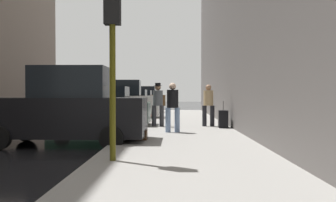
% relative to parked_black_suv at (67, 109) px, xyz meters
% --- Properties ---
extents(sidewalk, '(4.00, 40.00, 0.15)m').
position_rel_parked_black_suv_xyz_m(sidewalk, '(3.35, 0.05, -0.96)').
color(sidewalk, gray).
rests_on(sidewalk, ground_plane).
extents(parked_black_suv, '(4.61, 2.08, 2.25)m').
position_rel_parked_black_suv_xyz_m(parked_black_suv, '(0.00, 0.00, 0.00)').
color(parked_black_suv, black).
rests_on(parked_black_suv, ground_plane).
extents(parked_dark_green_sedan, '(4.21, 2.07, 1.79)m').
position_rel_parked_black_suv_xyz_m(parked_dark_green_sedan, '(0.00, 5.22, -0.18)').
color(parked_dark_green_sedan, '#193828').
rests_on(parked_dark_green_sedan, ground_plane).
extents(parked_white_van, '(4.65, 2.16, 2.25)m').
position_rel_parked_black_suv_xyz_m(parked_white_van, '(-0.00, 10.39, 0.00)').
color(parked_white_van, silver).
rests_on(parked_white_van, ground_plane).
extents(parked_silver_sedan, '(4.25, 2.16, 1.79)m').
position_rel_parked_black_suv_xyz_m(parked_silver_sedan, '(0.00, 16.23, -0.18)').
color(parked_silver_sedan, '#B7BABF').
rests_on(parked_silver_sedan, ground_plane).
extents(parked_red_hatchback, '(4.25, 2.15, 1.79)m').
position_rel_parked_black_suv_xyz_m(parked_red_hatchback, '(0.00, 22.32, -0.18)').
color(parked_red_hatchback, '#B2191E').
rests_on(parked_red_hatchback, ground_plane).
extents(parked_bronze_suv, '(4.62, 2.10, 2.25)m').
position_rel_parked_black_suv_xyz_m(parked_bronze_suv, '(-0.00, 27.65, 0.00)').
color(parked_bronze_suv, brown).
rests_on(parked_bronze_suv, ground_plane).
extents(fire_hydrant, '(0.42, 0.22, 0.70)m').
position_rel_parked_black_suv_xyz_m(fire_hydrant, '(1.80, 7.08, -0.54)').
color(fire_hydrant, red).
rests_on(fire_hydrant, sidewalk).
extents(traffic_light, '(0.32, 0.32, 3.60)m').
position_rel_parked_black_suv_xyz_m(traffic_light, '(1.85, -3.26, 1.73)').
color(traffic_light, '#514C0F').
rests_on(traffic_light, sidewalk).
extents(pedestrian_in_tan_coat, '(0.52, 0.45, 1.71)m').
position_rel_parked_black_suv_xyz_m(pedestrian_in_tan_coat, '(4.50, 4.66, 0.07)').
color(pedestrian_in_tan_coat, black).
rests_on(pedestrian_in_tan_coat, sidewalk).
extents(pedestrian_with_beanie, '(0.53, 0.47, 1.78)m').
position_rel_parked_black_suv_xyz_m(pedestrian_with_beanie, '(2.43, 4.60, 0.10)').
color(pedestrian_with_beanie, '#333338').
rests_on(pedestrian_with_beanie, sidewalk).
extents(pedestrian_in_jeans, '(0.52, 0.44, 1.71)m').
position_rel_parked_black_suv_xyz_m(pedestrian_in_jeans, '(3.04, 2.24, 0.07)').
color(pedestrian_in_jeans, '#728CB2').
rests_on(pedestrian_in_jeans, sidewalk).
extents(rolling_suitcase, '(0.39, 0.58, 1.04)m').
position_rel_parked_black_suv_xyz_m(rolling_suitcase, '(5.02, 4.02, -0.54)').
color(rolling_suitcase, black).
rests_on(rolling_suitcase, sidewalk).
extents(duffel_bag, '(0.32, 0.44, 0.28)m').
position_rel_parked_black_suv_xyz_m(duffel_bag, '(2.14, 0.15, -0.74)').
color(duffel_bag, '#472D19').
rests_on(duffel_bag, sidewalk).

